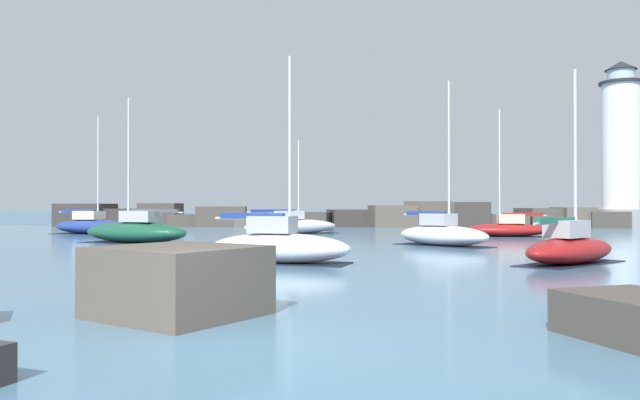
# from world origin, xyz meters

# --- Properties ---
(ground_plane) EXTENTS (600.00, 600.00, 0.00)m
(ground_plane) POSITION_xyz_m (0.00, 0.00, 0.00)
(ground_plane) COLOR teal
(open_sea_beyond) EXTENTS (400.00, 116.00, 0.01)m
(open_sea_beyond) POSITION_xyz_m (0.00, 113.87, 0.00)
(open_sea_beyond) COLOR teal
(open_sea_beyond) RESTS_ON ground
(breakwater_jetty) EXTENTS (64.19, 7.17, 2.59)m
(breakwater_jetty) POSITION_xyz_m (3.65, 53.88, 1.03)
(breakwater_jetty) COLOR #383330
(breakwater_jetty) RESTS_ON ground
(lighthouse) EXTENTS (4.83, 4.83, 16.44)m
(lighthouse) POSITION_xyz_m (27.40, 53.48, 7.28)
(lighthouse) COLOR gray
(lighthouse) RESTS_ON ground
(foreground_rocks) EXTENTS (15.47, 10.36, 1.38)m
(foreground_rocks) POSITION_xyz_m (-1.55, 0.34, 0.49)
(foreground_rocks) COLOR brown
(foreground_rocks) RESTS_ON ground
(sailboat_moored_0) EXTENTS (7.29, 4.42, 8.49)m
(sailboat_moored_0) POSITION_xyz_m (-11.19, 25.56, 0.70)
(sailboat_moored_0) COLOR #195138
(sailboat_moored_0) RESTS_ON ground
(sailboat_moored_1) EXTENTS (5.83, 2.25, 8.86)m
(sailboat_moored_1) POSITION_xyz_m (11.92, 34.21, 0.58)
(sailboat_moored_1) COLOR maroon
(sailboat_moored_1) RESTS_ON ground
(sailboat_moored_2) EXTENTS (5.24, 5.31, 7.36)m
(sailboat_moored_2) POSITION_xyz_m (9.70, 14.12, 0.60)
(sailboat_moored_2) COLOR maroon
(sailboat_moored_2) RESTS_ON ground
(sailboat_moored_3) EXTENTS (5.89, 3.22, 7.84)m
(sailboat_moored_3) POSITION_xyz_m (-1.23, 13.66, 0.67)
(sailboat_moored_3) COLOR white
(sailboat_moored_3) RESTS_ON ground
(sailboat_moored_4) EXTENTS (7.43, 4.54, 8.99)m
(sailboat_moored_4) POSITION_xyz_m (-18.56, 36.20, 0.65)
(sailboat_moored_4) COLOR navy
(sailboat_moored_4) RESTS_ON ground
(sailboat_moored_5) EXTENTS (7.46, 6.75, 7.21)m
(sailboat_moored_5) POSITION_xyz_m (-3.44, 37.05, 0.66)
(sailboat_moored_5) COLOR silver
(sailboat_moored_5) RESTS_ON ground
(sailboat_moored_7) EXTENTS (5.56, 5.59, 8.89)m
(sailboat_moored_7) POSITION_xyz_m (6.25, 24.34, 0.66)
(sailboat_moored_7) COLOR white
(sailboat_moored_7) RESTS_ON ground
(mooring_buoy_orange_near) EXTENTS (0.68, 0.68, 0.88)m
(mooring_buoy_orange_near) POSITION_xyz_m (-1.93, 22.35, 0.34)
(mooring_buoy_orange_near) COLOR #EA5914
(mooring_buoy_orange_near) RESTS_ON ground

